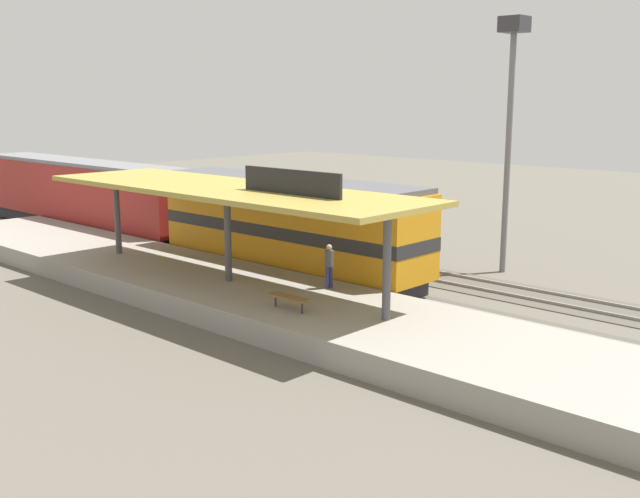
% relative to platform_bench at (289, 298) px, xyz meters
% --- Properties ---
extents(ground_plane, '(120.00, 120.00, 0.00)m').
position_rel_platform_bench_xyz_m(ground_plane, '(8.00, 4.84, -1.34)').
color(ground_plane, '#5B564C').
extents(track_near, '(3.20, 110.00, 0.16)m').
position_rel_platform_bench_xyz_m(track_near, '(6.00, 4.84, -1.31)').
color(track_near, '#4E4941').
rests_on(track_near, ground).
extents(track_far, '(3.20, 110.00, 0.16)m').
position_rel_platform_bench_xyz_m(track_far, '(10.60, 4.84, -1.31)').
color(track_far, '#4E4941').
rests_on(track_far, ground).
extents(platform, '(6.00, 44.00, 0.90)m').
position_rel_platform_bench_xyz_m(platform, '(1.40, 4.84, -0.89)').
color(platform, gray).
rests_on(platform, ground).
extents(station_canopy, '(5.20, 18.00, 4.70)m').
position_rel_platform_bench_xyz_m(station_canopy, '(1.40, 4.75, 3.19)').
color(station_canopy, '#47474C').
rests_on(station_canopy, platform).
extents(platform_bench, '(0.44, 1.70, 0.50)m').
position_rel_platform_bench_xyz_m(platform_bench, '(0.00, 0.00, 0.00)').
color(platform_bench, '#333338').
rests_on(platform_bench, platform).
extents(locomotive, '(2.93, 14.43, 4.44)m').
position_rel_platform_bench_xyz_m(locomotive, '(6.00, 6.02, 1.07)').
color(locomotive, '#28282D').
rests_on(locomotive, track_near).
extents(passenger_carriage_single, '(2.90, 20.00, 4.24)m').
position_rel_platform_bench_xyz_m(passenger_carriage_single, '(6.00, 24.02, 0.97)').
color(passenger_carriage_single, '#28282D').
rests_on(passenger_carriage_single, track_near).
extents(freight_car, '(2.80, 12.00, 3.54)m').
position_rel_platform_bench_xyz_m(freight_car, '(10.60, 8.43, 0.63)').
color(freight_car, '#28282D').
rests_on(freight_car, track_far).
extents(light_mast, '(1.10, 1.10, 11.70)m').
position_rel_platform_bench_xyz_m(light_mast, '(13.80, -0.50, 7.05)').
color(light_mast, slate).
rests_on(light_mast, ground).
extents(person_waiting, '(0.34, 0.34, 1.71)m').
position_rel_platform_bench_xyz_m(person_waiting, '(3.29, 1.10, 0.51)').
color(person_waiting, navy).
rests_on(person_waiting, platform).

